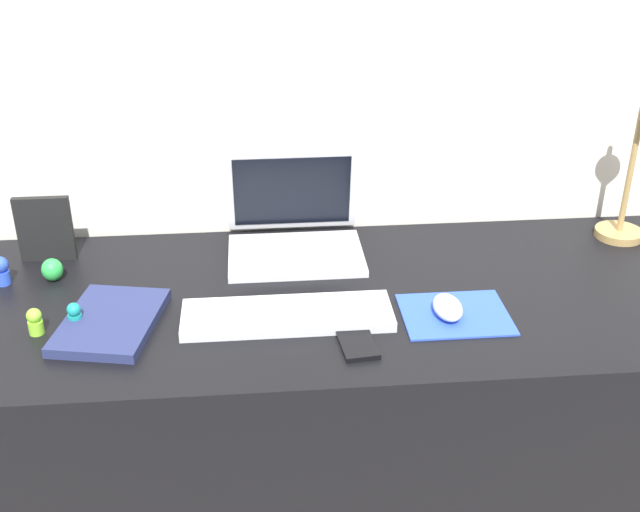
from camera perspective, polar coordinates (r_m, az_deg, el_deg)
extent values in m
cube|color=silver|center=(1.92, -0.19, 5.49)|extent=(2.88, 0.05, 1.70)
cube|color=black|center=(1.86, 0.82, -12.68)|extent=(1.68, 0.64, 0.74)
cube|color=silver|center=(1.78, -1.74, 0.05)|extent=(0.30, 0.21, 0.01)
cube|color=silver|center=(1.85, -2.03, 4.69)|extent=(0.30, 0.04, 0.20)
cube|color=black|center=(1.84, -2.02, 4.65)|extent=(0.27, 0.03, 0.17)
cube|color=silver|center=(1.55, -2.35, -4.28)|extent=(0.41, 0.13, 0.02)
cube|color=blue|center=(1.59, 9.65, -4.15)|extent=(0.21, 0.17, 0.00)
ellipsoid|color=silver|center=(1.58, 9.14, -3.65)|extent=(0.06, 0.10, 0.03)
cube|color=black|center=(1.49, 2.57, -6.04)|extent=(0.08, 0.13, 0.01)
cylinder|color=#A5844C|center=(2.01, 20.62, 1.53)|extent=(0.11, 0.11, 0.02)
cylinder|color=#A5844C|center=(1.95, 21.39, 5.79)|extent=(0.01, 0.01, 0.30)
cube|color=navy|center=(1.58, -14.78, -4.58)|extent=(0.21, 0.27, 0.02)
cube|color=black|center=(1.85, -19.12, 1.84)|extent=(0.12, 0.02, 0.15)
cylinder|color=teal|center=(1.60, -17.12, -4.45)|extent=(0.03, 0.03, 0.03)
sphere|color=teal|center=(1.59, -17.24, -3.68)|extent=(0.03, 0.03, 0.03)
ellipsoid|color=green|center=(1.78, -18.64, -0.93)|extent=(0.04, 0.04, 0.05)
cylinder|color=#8CDB33|center=(1.60, -19.68, -4.83)|extent=(0.03, 0.03, 0.03)
sphere|color=#8CDB33|center=(1.59, -19.83, -4.04)|extent=(0.03, 0.03, 0.03)
cylinder|color=blue|center=(1.80, -21.81, -1.43)|extent=(0.03, 0.03, 0.03)
sphere|color=blue|center=(1.79, -21.97, -0.59)|extent=(0.04, 0.04, 0.04)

